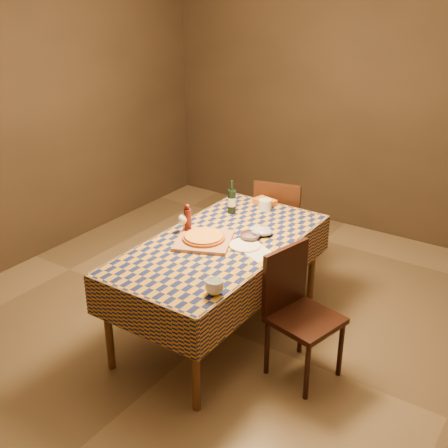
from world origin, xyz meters
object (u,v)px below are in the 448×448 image
object	(u,v)px
white_plate	(245,245)
chair_far	(279,221)
dining_table	(220,251)
pizza	(204,237)
wine_bottle	(232,201)
chair_right	(297,306)
bowl	(250,237)
cutting_board	(204,240)

from	to	relation	value
white_plate	chair_far	distance (m)	1.10
dining_table	pizza	bearing A→B (deg)	-147.77
wine_bottle	white_plate	distance (m)	0.64
pizza	white_plate	distance (m)	0.31
white_plate	chair_right	xyz separation A→B (m)	(0.52, -0.15, -0.25)
dining_table	white_plate	xyz separation A→B (m)	(0.19, 0.05, 0.08)
wine_bottle	white_plate	xyz separation A→B (m)	(0.42, -0.47, -0.10)
bowl	dining_table	bearing A→B (deg)	-133.61
pizza	chair_right	size ratio (longest dim) A/B	0.41
wine_bottle	cutting_board	bearing A→B (deg)	-76.94
white_plate	chair_right	distance (m)	0.60
bowl	chair_right	bearing A→B (deg)	-26.35
pizza	wine_bottle	bearing A→B (deg)	103.06
dining_table	chair_far	bearing A→B (deg)	94.59
pizza	chair_far	distance (m)	1.18
dining_table	white_plate	world-z (taller)	white_plate
chair_far	bowl	bearing A→B (deg)	-75.07
chair_far	chair_right	bearing A→B (deg)	-56.24
chair_right	pizza	bearing A→B (deg)	177.04
white_plate	pizza	bearing A→B (deg)	-158.65
wine_bottle	chair_right	bearing A→B (deg)	-33.45
cutting_board	bowl	size ratio (longest dim) A/B	2.65
dining_table	white_plate	distance (m)	0.21
bowl	white_plate	bearing A→B (deg)	-76.52
wine_bottle	white_plate	world-z (taller)	wine_bottle
wine_bottle	chair_far	bearing A→B (deg)	74.89
dining_table	cutting_board	world-z (taller)	cutting_board
cutting_board	chair_far	size ratio (longest dim) A/B	0.43
cutting_board	bowl	distance (m)	0.35
white_plate	cutting_board	bearing A→B (deg)	-158.65
dining_table	chair_right	world-z (taller)	chair_right
cutting_board	chair_right	size ratio (longest dim) A/B	0.43
pizza	chair_right	xyz separation A→B (m)	(0.81, -0.04, -0.29)
bowl	wine_bottle	distance (m)	0.54
pizza	white_plate	xyz separation A→B (m)	(0.29, 0.11, -0.03)
chair_far	chair_right	size ratio (longest dim) A/B	1.00
pizza	cutting_board	bearing A→B (deg)	0.00
dining_table	wine_bottle	world-z (taller)	wine_bottle
white_plate	chair_right	size ratio (longest dim) A/B	0.25
cutting_board	white_plate	size ratio (longest dim) A/B	1.72
cutting_board	wine_bottle	bearing A→B (deg)	103.06
pizza	wine_bottle	size ratio (longest dim) A/B	1.35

